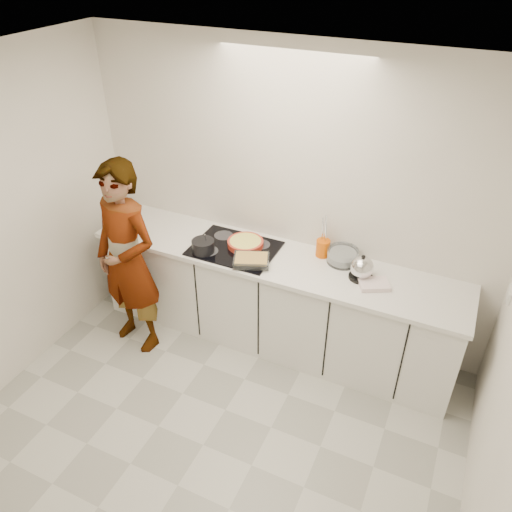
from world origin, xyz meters
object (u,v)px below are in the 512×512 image
at_px(saucepan, 203,246).
at_px(cook, 127,260).
at_px(baking_dish, 251,260).
at_px(tart_dish, 245,243).
at_px(kettle, 362,268).
at_px(utensil_crock, 323,248).
at_px(mixing_bowl, 343,256).
at_px(hob, 235,248).

height_order(saucepan, cook, cook).
bearing_deg(baking_dish, tart_dish, 126.04).
bearing_deg(tart_dish, baking_dish, -53.96).
bearing_deg(cook, kettle, 26.02).
bearing_deg(kettle, cook, -163.57).
height_order(saucepan, utensil_crock, saucepan).
relative_size(tart_dish, mixing_bowl, 0.97).
distance_m(baking_dish, mixing_bowl, 0.75).
height_order(baking_dish, mixing_bowl, mixing_bowl).
distance_m(saucepan, utensil_crock, 1.01).
distance_m(mixing_bowl, kettle, 0.25).
relative_size(saucepan, utensil_crock, 1.38).
bearing_deg(hob, kettle, 2.29).
distance_m(hob, kettle, 1.10).
bearing_deg(mixing_bowl, hob, -167.47).
relative_size(hob, saucepan, 3.58).
distance_m(tart_dish, mixing_bowl, 0.84).
bearing_deg(cook, tart_dish, 44.18).
xyz_separation_m(saucepan, mixing_bowl, (1.11, 0.36, -0.01)).
bearing_deg(saucepan, utensil_crock, 22.54).
bearing_deg(kettle, baking_dish, -167.30).
distance_m(saucepan, kettle, 1.32).
height_order(saucepan, mixing_bowl, saucepan).
xyz_separation_m(mixing_bowl, kettle, (0.20, -0.16, 0.04)).
xyz_separation_m(baking_dish, mixing_bowl, (0.67, 0.35, 0.01)).
xyz_separation_m(hob, saucepan, (-0.21, -0.16, 0.06)).
xyz_separation_m(hob, cook, (-0.76, -0.50, -0.03)).
relative_size(kettle, cook, 0.14).
xyz_separation_m(hob, utensil_crock, (0.72, 0.22, 0.07)).
bearing_deg(tart_dish, saucepan, -141.05).
distance_m(kettle, utensil_crock, 0.42).
relative_size(utensil_crock, cook, 0.08).
height_order(mixing_bowl, cook, cook).
height_order(mixing_bowl, utensil_crock, utensil_crock).
relative_size(saucepan, mixing_bowl, 0.59).
height_order(baking_dish, cook, cook).
relative_size(mixing_bowl, utensil_crock, 2.32).
bearing_deg(saucepan, mixing_bowl, 18.00).
bearing_deg(hob, tart_dish, 44.21).
distance_m(hob, mixing_bowl, 0.92).
distance_m(kettle, cook, 1.93).
height_order(hob, utensil_crock, utensil_crock).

